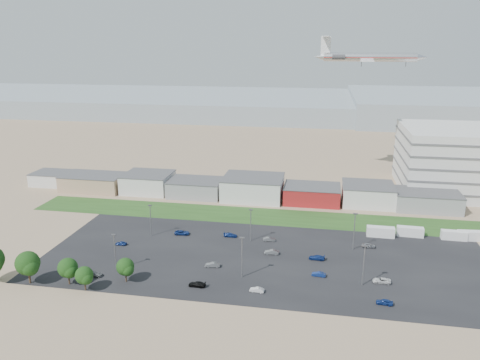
% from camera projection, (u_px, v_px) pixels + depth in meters
% --- Properties ---
extents(ground, '(700.00, 700.00, 0.00)m').
position_uv_depth(ground, '(232.00, 293.00, 108.63)').
color(ground, '#8A7158').
rests_on(ground, ground).
extents(parking_lot, '(120.00, 50.00, 0.01)m').
position_uv_depth(parking_lot, '(264.00, 258.00, 126.67)').
color(parking_lot, black).
rests_on(parking_lot, ground).
extents(grass_strip, '(160.00, 16.00, 0.02)m').
position_uv_depth(grass_strip, '(262.00, 216.00, 157.78)').
color(grass_strip, '#24481B').
rests_on(grass_strip, ground).
extents(hills_backdrop, '(700.00, 200.00, 9.00)m').
position_uv_depth(hills_backdrop, '(350.00, 108.00, 398.24)').
color(hills_backdrop, gray).
rests_on(hills_backdrop, ground).
extents(building_row, '(170.00, 20.00, 8.00)m').
position_uv_depth(building_row, '(224.00, 186.00, 177.56)').
color(building_row, silver).
rests_on(building_row, ground).
extents(box_trailer_a, '(8.18, 2.70, 3.05)m').
position_uv_depth(box_trailer_a, '(381.00, 232.00, 140.58)').
color(box_trailer_a, silver).
rests_on(box_trailer_a, ground).
extents(box_trailer_b, '(7.78, 2.74, 2.88)m').
position_uv_depth(box_trailer_b, '(410.00, 232.00, 140.93)').
color(box_trailer_b, silver).
rests_on(box_trailer_b, ground).
extents(box_trailer_c, '(7.30, 2.44, 2.72)m').
position_uv_depth(box_trailer_c, '(454.00, 235.00, 138.45)').
color(box_trailer_c, silver).
rests_on(box_trailer_c, ground).
extents(box_trailer_d, '(7.76, 3.05, 2.84)m').
position_uv_depth(box_trailer_d, '(471.00, 236.00, 137.98)').
color(box_trailer_d, silver).
rests_on(box_trailer_d, ground).
extents(tree_left, '(6.19, 6.19, 9.29)m').
position_uv_depth(tree_left, '(28.00, 266.00, 112.10)').
color(tree_left, black).
rests_on(tree_left, ground).
extents(tree_mid, '(5.10, 5.10, 7.65)m').
position_uv_depth(tree_mid, '(68.00, 270.00, 111.78)').
color(tree_mid, black).
rests_on(tree_mid, ground).
extents(tree_right, '(4.50, 4.50, 6.75)m').
position_uv_depth(tree_right, '(84.00, 277.00, 109.21)').
color(tree_right, black).
rests_on(tree_right, ground).
extents(tree_near, '(4.63, 4.63, 6.94)m').
position_uv_depth(tree_near, '(125.00, 269.00, 113.18)').
color(tree_near, black).
rests_on(tree_near, ground).
extents(lightpole_front_l, '(1.14, 0.48, 9.73)m').
position_uv_depth(lightpole_front_l, '(115.00, 252.00, 118.92)').
color(lightpole_front_l, slate).
rests_on(lightpole_front_l, ground).
extents(lightpole_front_m, '(1.26, 0.52, 10.67)m').
position_uv_depth(lightpole_front_m, '(242.00, 257.00, 114.86)').
color(lightpole_front_m, slate).
rests_on(lightpole_front_m, ground).
extents(lightpole_front_r, '(1.21, 0.51, 10.32)m').
position_uv_depth(lightpole_front_r, '(364.00, 265.00, 111.03)').
color(lightpole_front_r, slate).
rests_on(lightpole_front_r, ground).
extents(lightpole_back_l, '(1.15, 0.48, 9.76)m').
position_uv_depth(lightpole_back_l, '(151.00, 220.00, 140.36)').
color(lightpole_back_l, slate).
rests_on(lightpole_back_l, ground).
extents(lightpole_back_m, '(1.15, 0.48, 9.74)m').
position_uv_depth(lightpole_back_m, '(251.00, 225.00, 136.72)').
color(lightpole_back_m, slate).
rests_on(lightpole_back_m, ground).
extents(lightpole_back_r, '(1.27, 0.53, 10.83)m').
position_uv_depth(lightpole_back_r, '(354.00, 232.00, 130.53)').
color(lightpole_back_r, slate).
rests_on(lightpole_back_r, ground).
extents(airliner, '(46.06, 32.86, 13.08)m').
position_uv_depth(airliner, '(370.00, 57.00, 187.88)').
color(airliner, silver).
extents(parked_car_0, '(4.33, 2.02, 1.20)m').
position_uv_depth(parked_car_0, '(382.00, 281.00, 113.33)').
color(parked_car_0, silver).
rests_on(parked_car_0, ground).
extents(parked_car_1, '(3.61, 1.62, 1.15)m').
position_uv_depth(parked_car_1, '(319.00, 274.00, 116.56)').
color(parked_car_1, navy).
rests_on(parked_car_1, ground).
extents(parked_car_2, '(3.83, 1.88, 1.26)m').
position_uv_depth(parked_car_2, '(384.00, 302.00, 103.84)').
color(parked_car_2, navy).
rests_on(parked_car_2, ground).
extents(parked_car_3, '(4.26, 1.87, 1.22)m').
position_uv_depth(parked_car_3, '(197.00, 284.00, 111.59)').
color(parked_car_3, black).
rests_on(parked_car_3, ground).
extents(parked_car_4, '(3.95, 1.82, 1.25)m').
position_uv_depth(parked_car_4, '(213.00, 265.00, 121.46)').
color(parked_car_4, '#595B5E').
rests_on(parked_car_4, ground).
extents(parked_car_5, '(3.29, 1.43, 1.10)m').
position_uv_depth(parked_car_5, '(121.00, 243.00, 134.81)').
color(parked_car_5, navy).
rests_on(parked_car_5, ground).
extents(parked_car_6, '(4.08, 1.66, 1.18)m').
position_uv_depth(parked_car_6, '(230.00, 235.00, 140.63)').
color(parked_car_6, navy).
rests_on(parked_car_6, ground).
extents(parked_car_7, '(4.00, 1.60, 1.29)m').
position_uv_depth(parked_car_7, '(271.00, 252.00, 128.86)').
color(parked_car_7, '#595B5E').
rests_on(parked_car_7, ground).
extents(parked_car_8, '(3.94, 1.74, 1.32)m').
position_uv_depth(parked_car_8, '(369.00, 245.00, 133.04)').
color(parked_car_8, '#A5A5AA').
rests_on(parked_car_8, ground).
extents(parked_car_9, '(4.69, 2.40, 1.27)m').
position_uv_depth(parked_car_9, '(182.00, 233.00, 142.26)').
color(parked_car_9, navy).
rests_on(parked_car_9, ground).
extents(parked_car_10, '(4.49, 2.25, 1.25)m').
position_uv_depth(parked_car_10, '(94.00, 274.00, 116.47)').
color(parked_car_10, '#595B5E').
rests_on(parked_car_10, ground).
extents(parked_car_11, '(3.67, 1.71, 1.16)m').
position_uv_depth(parked_car_11, '(269.00, 239.00, 137.54)').
color(parked_car_11, '#595B5E').
rests_on(parked_car_11, ground).
extents(parked_car_12, '(4.34, 2.00, 1.23)m').
position_uv_depth(parked_car_12, '(317.00, 257.00, 125.63)').
color(parked_car_12, navy).
rests_on(parked_car_12, ground).
extents(parked_car_13, '(3.50, 1.50, 1.12)m').
position_uv_depth(parked_car_13, '(257.00, 290.00, 109.15)').
color(parked_car_13, silver).
rests_on(parked_car_13, ground).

